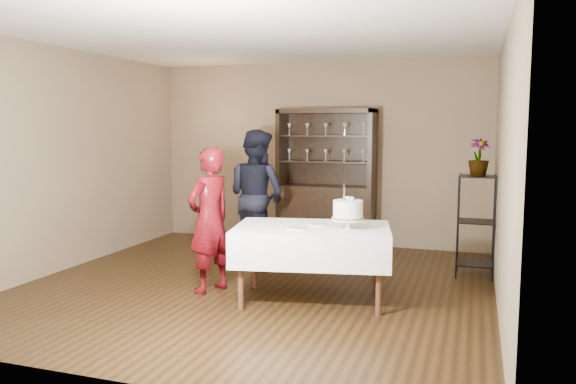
% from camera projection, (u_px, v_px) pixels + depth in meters
% --- Properties ---
extents(floor, '(5.00, 5.00, 0.00)m').
position_uv_depth(floor, '(257.00, 286.00, 6.21)').
color(floor, black).
rests_on(floor, ground).
extents(ceiling, '(5.00, 5.00, 0.00)m').
position_uv_depth(ceiling, '(255.00, 36.00, 5.90)').
color(ceiling, silver).
rests_on(ceiling, back_wall).
extents(back_wall, '(5.00, 0.02, 2.70)m').
position_uv_depth(back_wall, '(318.00, 154.00, 8.40)').
color(back_wall, '#735E4A').
rests_on(back_wall, floor).
extents(wall_left, '(0.02, 5.00, 2.70)m').
position_uv_depth(wall_left, '(66.00, 160.00, 6.84)').
color(wall_left, '#735E4A').
rests_on(wall_left, floor).
extents(wall_right, '(0.02, 5.00, 2.70)m').
position_uv_depth(wall_right, '(503.00, 169.00, 5.26)').
color(wall_right, '#735E4A').
rests_on(wall_right, floor).
extents(china_hutch, '(1.40, 0.48, 2.00)m').
position_uv_depth(china_hutch, '(326.00, 201.00, 8.19)').
color(china_hutch, black).
rests_on(china_hutch, floor).
extents(plant_etagere, '(0.42, 0.42, 1.20)m').
position_uv_depth(plant_etagere, '(476.00, 221.00, 6.54)').
color(plant_etagere, black).
rests_on(plant_etagere, floor).
extents(cake_table, '(1.68, 1.22, 0.76)m').
position_uv_depth(cake_table, '(312.00, 244.00, 5.60)').
color(cake_table, silver).
rests_on(cake_table, floor).
extents(woman, '(0.55, 0.66, 1.54)m').
position_uv_depth(woman, '(209.00, 220.00, 5.92)').
color(woman, '#3C0508').
rests_on(woman, floor).
extents(man, '(1.00, 0.89, 1.71)m').
position_uv_depth(man, '(256.00, 196.00, 7.30)').
color(man, black).
rests_on(man, floor).
extents(cake, '(0.37, 0.37, 0.44)m').
position_uv_depth(cake, '(348.00, 211.00, 5.40)').
color(cake, silver).
rests_on(cake, cake_table).
extents(plate_near, '(0.26, 0.26, 0.01)m').
position_uv_depth(plate_near, '(297.00, 228.00, 5.43)').
color(plate_near, silver).
rests_on(plate_near, cake_table).
extents(plate_far, '(0.20, 0.20, 0.01)m').
position_uv_depth(plate_far, '(317.00, 224.00, 5.64)').
color(plate_far, silver).
rests_on(plate_far, cake_table).
extents(potted_plant, '(0.31, 0.31, 0.43)m').
position_uv_depth(potted_plant, '(479.00, 157.00, 6.45)').
color(potted_plant, '#537236').
rests_on(potted_plant, plant_etagere).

